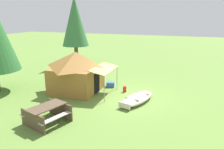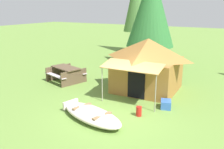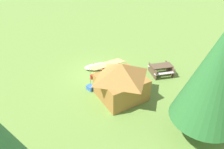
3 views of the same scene
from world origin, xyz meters
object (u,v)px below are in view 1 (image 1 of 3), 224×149
Objects in this scene: beached_rowboat at (137,98)px; cooler_box at (110,84)px; fuel_can at (125,89)px; canvas_cabin_tent at (77,71)px; picnic_table at (47,113)px; pine_tree_back_left at (75,22)px.

beached_rowboat is 5.74× the size of cooler_box.
beached_rowboat reaches higher than fuel_can.
canvas_cabin_tent is 4.25m from picnic_table.
beached_rowboat is at bearing -39.32° from picnic_table.
canvas_cabin_tent is (0.46, 3.84, 1.05)m from beached_rowboat.
pine_tree_back_left reaches higher than canvas_cabin_tent.
pine_tree_back_left is (10.71, 4.65, 3.43)m from picnic_table.
canvas_cabin_tent is at bearing 132.03° from cooler_box.
fuel_can is (4.92, -1.89, -0.30)m from picnic_table.
picnic_table reaches higher than fuel_can.
canvas_cabin_tent reaches higher than picnic_table.
cooler_box is 1.31m from fuel_can.
canvas_cabin_tent is at bearing 11.95° from picnic_table.
cooler_box is 0.08× the size of pine_tree_back_left.
fuel_can is at bearing -117.97° from cooler_box.
canvas_cabin_tent reaches higher than fuel_can.
cooler_box is (1.44, -1.60, -1.09)m from canvas_cabin_tent.
beached_rowboat is at bearing -96.82° from canvas_cabin_tent.
cooler_box is (1.90, 2.24, -0.04)m from beached_rowboat.
pine_tree_back_left is at bearing 47.13° from beached_rowboat.
beached_rowboat is 1.46× the size of picnic_table.
beached_rowboat is 4.01m from canvas_cabin_tent.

